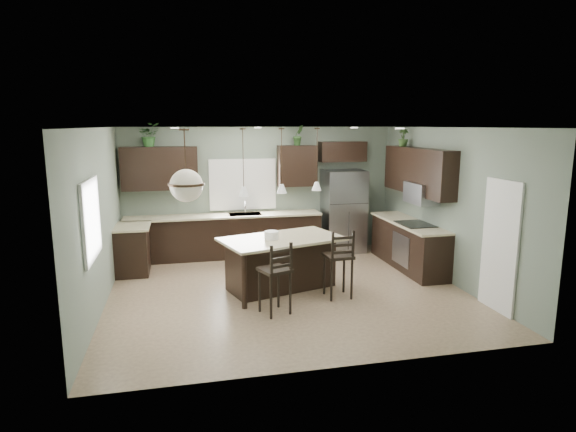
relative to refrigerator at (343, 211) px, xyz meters
The scene contains 32 objects.
ground 3.14m from the refrigerator, 127.55° to the right, with size 6.00×6.00×0.00m, color #9E8466.
pantry_door 4.10m from the refrigerator, 73.79° to the right, with size 0.04×0.82×2.04m, color white.
window_back 2.34m from the refrigerator, behind, with size 1.35×0.02×1.00m, color white.
window_left 5.81m from the refrigerator, 146.55° to the right, with size 0.02×1.10×1.00m, color white.
left_return_cabs 4.61m from the refrigerator, behind, with size 0.60×0.90×0.90m, color black.
left_return_countertop 4.56m from the refrigerator, behind, with size 0.66×0.96×0.04m, color beige.
back_lower_cabs 2.72m from the refrigerator, behind, with size 4.20×0.60×0.90m, color black.
back_countertop 2.68m from the refrigerator, behind, with size 4.20×0.66×0.04m, color beige.
sink_inset 2.23m from the refrigerator, behind, with size 0.70×0.45×0.01m, color gray.
faucet 2.24m from the refrigerator, behind, with size 0.02×0.02×0.28m, color silver.
back_upper_left 4.12m from the refrigerator, behind, with size 1.55×0.34×0.90m, color black.
back_upper_right 1.47m from the refrigerator, 169.17° to the left, with size 0.85×0.34×0.90m, color black.
fridge_header 1.34m from the refrigerator, 84.74° to the left, with size 1.05×0.34×0.45m, color black.
right_lower_cabs 1.80m from the refrigerator, 60.06° to the right, with size 0.60×2.35×0.90m, color black.
right_countertop 1.73m from the refrigerator, 60.64° to the right, with size 0.66×2.35×0.04m, color beige.
cooktop 1.97m from the refrigerator, 64.55° to the right, with size 0.58×0.75×0.02m, color black.
wall_oven_front 1.93m from the refrigerator, 72.47° to the right, with size 0.01×0.72×0.60m, color gray.
right_upper_cabs 2.08m from the refrigerator, 56.49° to the right, with size 0.34×2.35×0.90m, color black.
microwave 2.11m from the refrigerator, 61.99° to the right, with size 0.40×0.75×0.40m, color gray.
refrigerator is the anchor object (origin of this frame).
kitchen_island 3.00m from the refrigerator, 130.06° to the right, with size 2.03×1.15×0.92m, color black.
serving_dish 3.13m from the refrigerator, 132.08° to the right, with size 0.24×0.24×0.14m, color white.
bar_stool_left 4.02m from the refrigerator, 123.99° to the right, with size 0.42×0.42×1.13m, color black.
bar_stool_right 3.07m from the refrigerator, 110.65° to the right, with size 0.43×0.43×1.17m, color black.
pendant_left 3.80m from the refrigerator, 136.27° to the right, with size 0.17×0.17×1.10m, color white, non-canonical shape.
pendant_center 3.24m from the refrigerator, 130.06° to the right, with size 0.17×0.17×1.10m, color silver, non-canonical shape.
pendant_right 2.75m from the refrigerator, 120.85° to the right, with size 0.17×0.17×1.10m, color white, non-canonical shape.
chandelier 5.28m from the refrigerator, 133.44° to the right, with size 0.48×0.48×0.97m, color #F4E4C7, non-canonical shape.
plant_back_left 4.50m from the refrigerator, behind, with size 0.43×0.38×0.48m, color #285525.
plant_back_right 1.98m from the refrigerator, behind, with size 0.24×0.19×0.44m, color #2E5424.
plant_right_wall 2.11m from the refrigerator, 41.71° to the right, with size 0.21×0.21×0.37m, color #325123.
room_shell 3.10m from the refrigerator, 127.55° to the right, with size 6.00×6.00×6.00m.
Camera 1 is at (-1.74, -7.78, 2.84)m, focal length 30.00 mm.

